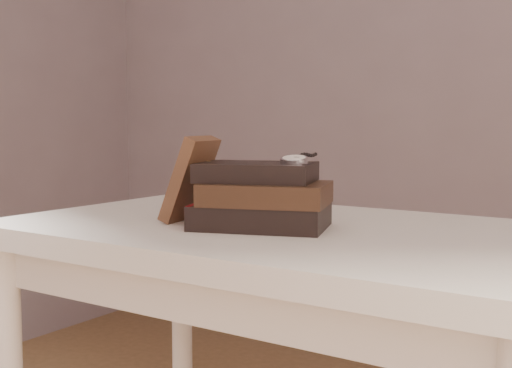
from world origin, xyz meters
The scene contains 5 objects.
table centered at (0.00, 0.35, 0.66)m, with size 1.00×0.60×0.75m.
book_stack centered at (-0.02, 0.30, 0.80)m, with size 0.27×0.22×0.11m.
journal centered at (-0.17, 0.29, 0.83)m, with size 0.02×0.10×0.16m, color #3B2316.
pocket_watch centered at (0.04, 0.31, 0.87)m, with size 0.06×0.15×0.02m.
eyeglasses centered at (-0.12, 0.35, 0.81)m, with size 0.12×0.13×0.04m.
Camera 1 is at (0.60, -0.64, 0.93)m, focal length 46.59 mm.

